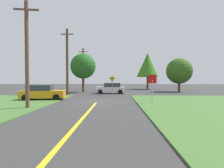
# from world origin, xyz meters

# --- Properties ---
(ground_plane) EXTENTS (120.00, 120.00, 0.00)m
(ground_plane) POSITION_xyz_m (0.00, 0.00, 0.00)
(ground_plane) COLOR #383838
(grass_verge_right) EXTENTS (12.00, 20.00, 0.08)m
(grass_verge_right) POSITION_xyz_m (9.78, -4.00, 0.04)
(grass_verge_right) COLOR #457031
(grass_verge_right) RESTS_ON ground
(lane_stripe_center) EXTENTS (0.20, 14.00, 0.01)m
(lane_stripe_center) POSITION_xyz_m (0.00, -8.00, 0.01)
(lane_stripe_center) COLOR yellow
(lane_stripe_center) RESTS_ON ground
(stop_sign) EXTENTS (0.81, 0.08, 2.63)m
(stop_sign) POSITION_xyz_m (5.20, -1.04, 1.87)
(stop_sign) COLOR #9EA0A8
(stop_sign) RESTS_ON ground
(parked_car_near_building) EXTENTS (4.63, 2.31, 1.62)m
(parked_car_near_building) POSITION_xyz_m (-5.93, 1.19, 0.80)
(parked_car_near_building) COLOR orange
(parked_car_near_building) RESTS_ON ground
(car_approaching_junction) EXTENTS (4.38, 2.19, 1.62)m
(car_approaching_junction) POSITION_xyz_m (1.07, 9.96, 0.81)
(car_approaching_junction) COLOR silver
(car_approaching_junction) RESTS_ON ground
(utility_pole_near) EXTENTS (1.80, 0.40, 8.05)m
(utility_pole_near) POSITION_xyz_m (-4.79, -4.34, 4.15)
(utility_pole_near) COLOR brown
(utility_pole_near) RESTS_ON ground
(utility_pole_mid) EXTENTS (1.80, 0.35, 9.27)m
(utility_pole_mid) POSITION_xyz_m (-5.06, 7.85, 4.72)
(utility_pole_mid) COLOR #513926
(utility_pole_mid) RESTS_ON ground
(utility_pole_far) EXTENTS (1.80, 0.31, 8.58)m
(utility_pole_far) POSITION_xyz_m (-5.04, 20.04, 4.41)
(utility_pole_far) COLOR brown
(utility_pole_far) RESTS_ON ground
(direction_sign) EXTENTS (0.90, 0.19, 2.73)m
(direction_sign) POSITION_xyz_m (1.32, 7.47, 1.70)
(direction_sign) COLOR slate
(direction_sign) RESTS_ON ground
(oak_tree_left) EXTENTS (4.24, 4.24, 6.50)m
(oak_tree_left) POSITION_xyz_m (-3.71, 12.77, 4.36)
(oak_tree_left) COLOR brown
(oak_tree_left) RESTS_ON ground
(pine_tree_center) EXTENTS (4.65, 4.65, 7.76)m
(pine_tree_center) POSITION_xyz_m (8.52, 21.54, 5.19)
(pine_tree_center) COLOR brown
(pine_tree_center) RESTS_ON ground
(oak_tree_right) EXTENTS (4.44, 4.44, 5.82)m
(oak_tree_right) POSITION_xyz_m (12.76, 14.17, 3.59)
(oak_tree_right) COLOR brown
(oak_tree_right) RESTS_ON ground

